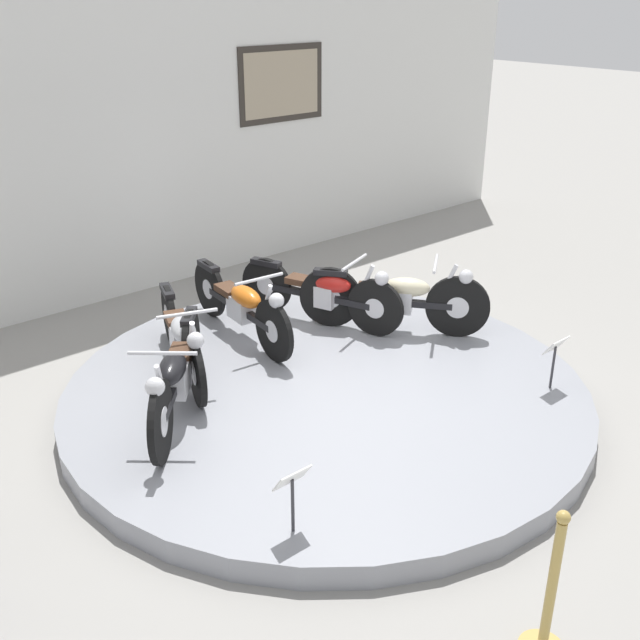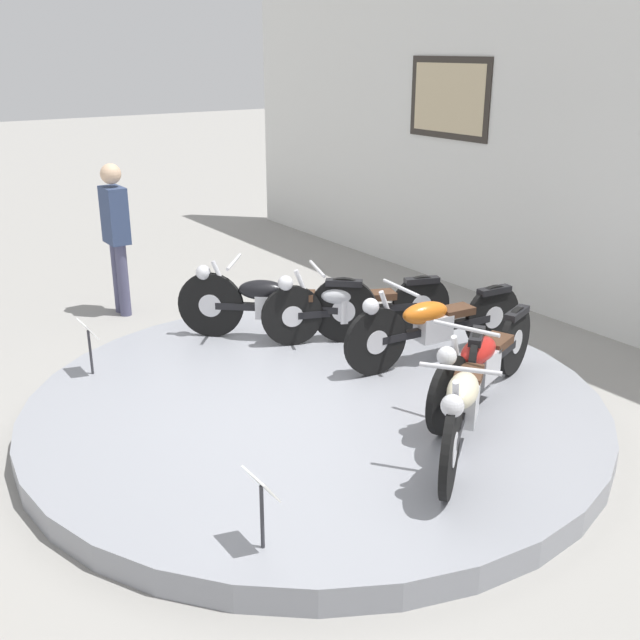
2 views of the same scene
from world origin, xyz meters
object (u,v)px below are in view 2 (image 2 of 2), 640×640
at_px(info_placard_front_left, 89,336).
at_px(info_placard_front_centre, 261,494).
at_px(motorcycle_cream, 464,399).
at_px(motorcycle_orange, 433,323).
at_px(visitor_standing, 116,230).
at_px(motorcycle_red, 482,360).
at_px(motorcycle_silver, 354,304).
at_px(motorcycle_black, 273,301).

xyz_separation_m(info_placard_front_left, info_placard_front_centre, (3.04, 0.00, 0.00)).
bearing_deg(motorcycle_cream, motorcycle_orange, 145.03).
xyz_separation_m(info_placard_front_left, visitor_standing, (-1.98, 1.02, 0.44)).
xyz_separation_m(motorcycle_red, visitor_standing, (-4.38, -1.45, 0.43)).
bearing_deg(info_placard_front_centre, motorcycle_cream, 95.97).
bearing_deg(motorcycle_red, visitor_standing, -161.70).
bearing_deg(visitor_standing, motorcycle_silver, 28.84).
distance_m(motorcycle_black, motorcycle_silver, 0.81).
bearing_deg(motorcycle_orange, motorcycle_silver, -162.91).
bearing_deg(motorcycle_orange, motorcycle_black, -144.95).
height_order(motorcycle_orange, info_placard_front_centre, motorcycle_orange).
bearing_deg(motorcycle_red, info_placard_front_centre, -75.29).
bearing_deg(motorcycle_red, motorcycle_orange, 163.11).
xyz_separation_m(motorcycle_cream, info_placard_front_left, (-2.86, -1.80, -0.03)).
relative_size(motorcycle_black, motorcycle_silver, 0.83).
bearing_deg(info_placard_front_left, motorcycle_cream, 32.20).
bearing_deg(info_placard_front_centre, motorcycle_red, 104.71).
bearing_deg(motorcycle_cream, info_placard_front_centre, -84.03).
relative_size(motorcycle_red, info_placard_front_centre, 3.65).
bearing_deg(motorcycle_black, info_placard_front_left, -95.91).
xyz_separation_m(motorcycle_silver, visitor_standing, (-2.63, -1.45, 0.44)).
height_order(motorcycle_silver, info_placard_front_centre, motorcycle_silver).
height_order(motorcycle_black, motorcycle_cream, motorcycle_black).
relative_size(info_placard_front_left, visitor_standing, 0.29).
xyz_separation_m(motorcycle_black, visitor_standing, (-2.17, -0.78, 0.41)).
xyz_separation_m(motorcycle_black, motorcycle_red, (2.21, 0.67, -0.02)).
bearing_deg(info_placard_front_centre, visitor_standing, 168.52).
bearing_deg(motorcycle_silver, motorcycle_cream, -16.84).
bearing_deg(motorcycle_silver, motorcycle_black, -124.69).
bearing_deg(info_placard_front_left, info_placard_front_centre, 0.00).
bearing_deg(motorcycle_silver, info_placard_front_left, -104.71).
bearing_deg(motorcycle_orange, info_placard_front_left, -119.04).
xyz_separation_m(info_placard_front_centre, visitor_standing, (-5.02, 1.02, 0.44)).
bearing_deg(motorcycle_orange, motorcycle_cream, -34.97).
xyz_separation_m(motorcycle_black, info_placard_front_centre, (2.86, -1.80, -0.03)).
bearing_deg(visitor_standing, motorcycle_cream, 9.14).
bearing_deg(visitor_standing, motorcycle_black, 19.80).
relative_size(motorcycle_cream, info_placard_front_left, 3.17).
bearing_deg(motorcycle_black, motorcycle_red, 16.81).
distance_m(motorcycle_black, visitor_standing, 2.34).
xyz_separation_m(motorcycle_black, motorcycle_orange, (1.33, 0.93, -0.02)).
height_order(motorcycle_black, info_placard_front_centre, motorcycle_black).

